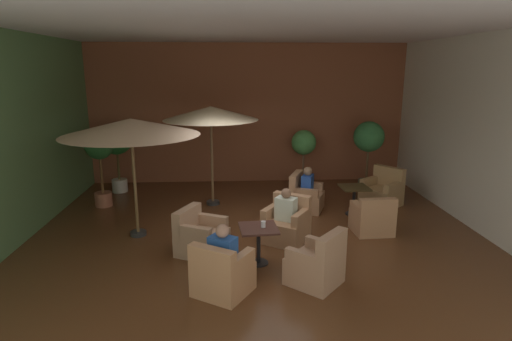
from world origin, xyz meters
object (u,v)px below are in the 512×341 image
patron_with_friend (307,182)px  armchair_front_left_north (200,237)px  armchair_front_right_south (372,219)px  potted_tree_mid_right (304,149)px  armchair_front_left_east (222,274)px  patio_umbrella_tall_red (131,127)px  patio_umbrella_center_beige (211,114)px  patron_blue_shirt (223,248)px  armchair_front_right_east (305,197)px  cafe_table_front_left (259,236)px  cafe_table_front_right (354,194)px  armchair_front_left_west (287,225)px  armchair_front_right_north (382,192)px  potted_tree_mid_left (369,142)px  patron_by_window (286,207)px  potted_tree_right_corner (100,154)px  potted_tree_left_corner (116,143)px  armchair_front_left_south (317,265)px  iced_drink_cup (263,224)px

patron_with_friend → armchair_front_left_north: bearing=-136.1°
armchair_front_right_south → potted_tree_mid_right: potted_tree_mid_right is taller
armchair_front_left_east → armchair_front_right_south: 3.75m
patio_umbrella_tall_red → patio_umbrella_center_beige: (1.43, 1.92, 0.05)m
armchair_front_left_east → patron_blue_shirt: patron_blue_shirt is taller
armchair_front_right_east → patron_blue_shirt: 4.19m
cafe_table_front_left → patron_blue_shirt: 1.12m
armchair_front_left_east → cafe_table_front_right: (2.96, 3.34, 0.18)m
armchair_front_left_north → patio_umbrella_tall_red: bearing=145.5°
armchair_front_right_east → armchair_front_right_south: armchair_front_right_east is taller
armchair_front_left_west → armchair_front_right_north: 3.37m
patio_umbrella_tall_red → cafe_table_front_left: bearing=-30.8°
potted_tree_mid_left → patron_by_window: potted_tree_mid_left is taller
potted_tree_mid_right → potted_tree_right_corner: bearing=-164.8°
armchair_front_left_east → armchair_front_right_north: bearing=46.1°
potted_tree_left_corner → cafe_table_front_left: bearing=-52.5°
armchair_front_left_south → armchair_front_left_north: bearing=146.3°
cafe_table_front_right → armchair_front_left_south: bearing=-115.4°
armchair_front_left_south → armchair_front_right_south: bearing=52.4°
patio_umbrella_tall_red → patron_blue_shirt: size_ratio=4.06×
armchair_front_right_south → iced_drink_cup: 2.68m
armchair_front_left_east → potted_tree_right_corner: bearing=124.7°
potted_tree_left_corner → potted_tree_right_corner: 1.23m
armchair_front_left_west → armchair_front_right_east: 1.95m
armchair_front_left_south → iced_drink_cup: armchair_front_left_south is taller
cafe_table_front_right → patio_umbrella_tall_red: (-4.70, -0.97, 1.70)m
potted_tree_right_corner → patron_blue_shirt: potted_tree_right_corner is taller
armchair_front_right_south → armchair_front_right_north: bearing=64.7°
armchair_front_left_east → iced_drink_cup: (0.69, 0.96, 0.40)m
cafe_table_front_left → armchair_front_left_west: 1.16m
cafe_table_front_right → armchair_front_right_north: size_ratio=0.60×
armchair_front_left_west → patron_with_friend: 1.98m
cafe_table_front_left → potted_tree_mid_left: bearing=52.5°
armchair_front_right_east → armchair_front_left_west: bearing=-110.5°
armchair_front_right_south → patio_umbrella_center_beige: bearing=148.2°
potted_tree_mid_right → iced_drink_cup: size_ratio=14.81×
cafe_table_front_left → potted_tree_mid_right: potted_tree_mid_right is taller
armchair_front_left_north → patron_by_window: patron_by_window is taller
potted_tree_right_corner → cafe_table_front_left: bearing=-42.9°
armchair_front_left_west → armchair_front_right_south: 1.82m
armchair_front_left_south → patron_with_friend: patron_with_friend is taller
armchair_front_left_north → patron_blue_shirt: (0.44, -1.43, 0.41)m
potted_tree_left_corner → cafe_table_front_right: bearing=-20.5°
cafe_table_front_left → armchair_front_right_north: 4.47m
armchair_front_left_south → patio_umbrella_center_beige: (-1.78, 4.08, 1.92)m
armchair_front_left_south → potted_tree_left_corner: size_ratio=0.54×
armchair_front_left_east → iced_drink_cup: 1.25m
cafe_table_front_left → patron_with_friend: bearing=64.3°
armchair_front_right_south → potted_tree_mid_right: (-0.85, 3.48, 0.80)m
armchair_front_left_east → patio_umbrella_center_beige: (-0.31, 4.28, 1.93)m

